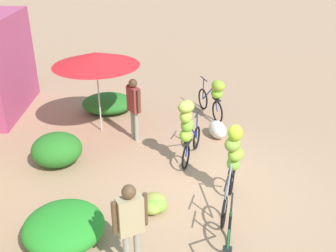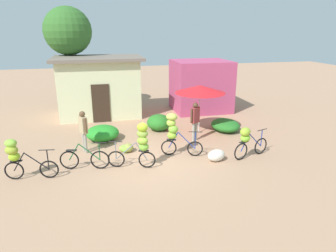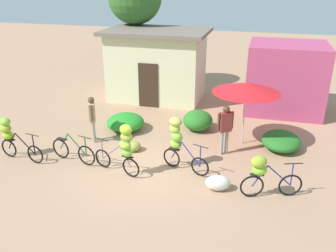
{
  "view_description": "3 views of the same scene",
  "coord_description": "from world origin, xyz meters",
  "px_view_note": "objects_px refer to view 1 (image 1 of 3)",
  "views": [
    {
      "loc": [
        -7.08,
        1.1,
        5.01
      ],
      "look_at": [
        0.78,
        0.99,
        1.17
      ],
      "focal_mm": 42.23,
      "sensor_mm": 36.0,
      "label": 1
    },
    {
      "loc": [
        -1.65,
        -9.92,
        4.68
      ],
      "look_at": [
        1.01,
        1.2,
        0.98
      ],
      "focal_mm": 32.17,
      "sensor_mm": 36.0,
      "label": 2
    },
    {
      "loc": [
        3.35,
        -8.98,
        5.6
      ],
      "look_at": [
        0.48,
        1.64,
        0.9
      ],
      "focal_mm": 38.15,
      "sensor_mm": 36.0,
      "label": 3
    }
  ],
  "objects_px": {
    "bicycle_rightmost": "(215,95)",
    "market_umbrella": "(96,59)",
    "produce_sack": "(217,130)",
    "banana_pile_on_ground": "(154,204)",
    "person_bystander": "(130,221)",
    "bicycle_by_shop": "(188,126)",
    "bicycle_center_loaded": "(233,159)",
    "bicycle_near_pile": "(227,251)",
    "person_vendor": "(134,103)"
  },
  "relations": [
    {
      "from": "banana_pile_on_ground",
      "to": "produce_sack",
      "type": "relative_size",
      "value": 0.95
    },
    {
      "from": "bicycle_near_pile",
      "to": "produce_sack",
      "type": "distance_m",
      "value": 4.74
    },
    {
      "from": "bicycle_near_pile",
      "to": "person_vendor",
      "type": "xyz_separation_m",
      "value": [
        4.6,
        1.79,
        0.68
      ]
    },
    {
      "from": "bicycle_center_loaded",
      "to": "person_vendor",
      "type": "bearing_deg",
      "value": 38.38
    },
    {
      "from": "bicycle_rightmost",
      "to": "produce_sack",
      "type": "distance_m",
      "value": 1.31
    },
    {
      "from": "bicycle_near_pile",
      "to": "person_bystander",
      "type": "xyz_separation_m",
      "value": [
        -0.03,
        1.54,
        0.67
      ]
    },
    {
      "from": "produce_sack",
      "to": "person_bystander",
      "type": "distance_m",
      "value": 5.21
    },
    {
      "from": "market_umbrella",
      "to": "bicycle_near_pile",
      "type": "distance_m",
      "value": 6.08
    },
    {
      "from": "bicycle_near_pile",
      "to": "bicycle_center_loaded",
      "type": "height_order",
      "value": "bicycle_center_loaded"
    },
    {
      "from": "bicycle_center_loaded",
      "to": "person_bystander",
      "type": "height_order",
      "value": "person_bystander"
    },
    {
      "from": "bicycle_by_shop",
      "to": "produce_sack",
      "type": "height_order",
      "value": "bicycle_by_shop"
    },
    {
      "from": "bicycle_center_loaded",
      "to": "person_bystander",
      "type": "bearing_deg",
      "value": 135.57
    },
    {
      "from": "produce_sack",
      "to": "person_bystander",
      "type": "relative_size",
      "value": 0.41
    },
    {
      "from": "bicycle_center_loaded",
      "to": "bicycle_rightmost",
      "type": "height_order",
      "value": "bicycle_center_loaded"
    },
    {
      "from": "bicycle_by_shop",
      "to": "banana_pile_on_ground",
      "type": "distance_m",
      "value": 2.11
    },
    {
      "from": "produce_sack",
      "to": "market_umbrella",
      "type": "bearing_deg",
      "value": 82.45
    },
    {
      "from": "market_umbrella",
      "to": "produce_sack",
      "type": "bearing_deg",
      "value": -97.55
    },
    {
      "from": "produce_sack",
      "to": "banana_pile_on_ground",
      "type": "bearing_deg",
      "value": 152.14
    },
    {
      "from": "bicycle_center_loaded",
      "to": "bicycle_rightmost",
      "type": "bearing_deg",
      "value": -1.91
    },
    {
      "from": "market_umbrella",
      "to": "bicycle_by_shop",
      "type": "height_order",
      "value": "market_umbrella"
    },
    {
      "from": "market_umbrella",
      "to": "bicycle_by_shop",
      "type": "bearing_deg",
      "value": -128.04
    },
    {
      "from": "person_vendor",
      "to": "bicycle_center_loaded",
      "type": "bearing_deg",
      "value": -141.62
    },
    {
      "from": "produce_sack",
      "to": "person_vendor",
      "type": "height_order",
      "value": "person_vendor"
    },
    {
      "from": "bicycle_rightmost",
      "to": "banana_pile_on_ground",
      "type": "distance_m",
      "value": 4.71
    },
    {
      "from": "bicycle_center_loaded",
      "to": "banana_pile_on_ground",
      "type": "bearing_deg",
      "value": 102.33
    },
    {
      "from": "bicycle_by_shop",
      "to": "bicycle_rightmost",
      "type": "relative_size",
      "value": 1.02
    },
    {
      "from": "bicycle_rightmost",
      "to": "bicycle_center_loaded",
      "type": "bearing_deg",
      "value": 178.09
    },
    {
      "from": "bicycle_by_shop",
      "to": "produce_sack",
      "type": "bearing_deg",
      "value": -33.52
    },
    {
      "from": "banana_pile_on_ground",
      "to": "produce_sack",
      "type": "height_order",
      "value": "produce_sack"
    },
    {
      "from": "bicycle_rightmost",
      "to": "market_umbrella",
      "type": "bearing_deg",
      "value": 103.2
    },
    {
      "from": "bicycle_center_loaded",
      "to": "person_bystander",
      "type": "relative_size",
      "value": 0.98
    },
    {
      "from": "bicycle_near_pile",
      "to": "banana_pile_on_ground",
      "type": "relative_size",
      "value": 2.56
    },
    {
      "from": "bicycle_center_loaded",
      "to": "banana_pile_on_ground",
      "type": "distance_m",
      "value": 1.81
    },
    {
      "from": "bicycle_center_loaded",
      "to": "bicycle_by_shop",
      "type": "xyz_separation_m",
      "value": [
        1.44,
        0.82,
        0.03
      ]
    },
    {
      "from": "bicycle_rightmost",
      "to": "bicycle_near_pile",
      "type": "bearing_deg",
      "value": 175.28
    },
    {
      "from": "bicycle_center_loaded",
      "to": "produce_sack",
      "type": "relative_size",
      "value": 2.37
    },
    {
      "from": "person_vendor",
      "to": "bicycle_rightmost",
      "type": "bearing_deg",
      "value": -60.31
    },
    {
      "from": "bicycle_by_shop",
      "to": "bicycle_rightmost",
      "type": "distance_m",
      "value": 2.74
    },
    {
      "from": "bicycle_near_pile",
      "to": "person_bystander",
      "type": "relative_size",
      "value": 1.01
    },
    {
      "from": "market_umbrella",
      "to": "bicycle_by_shop",
      "type": "distance_m",
      "value": 3.12
    },
    {
      "from": "produce_sack",
      "to": "person_bystander",
      "type": "xyz_separation_m",
      "value": [
        -4.75,
        1.99,
        0.82
      ]
    },
    {
      "from": "banana_pile_on_ground",
      "to": "person_bystander",
      "type": "xyz_separation_m",
      "value": [
        -1.59,
        0.32,
        0.89
      ]
    },
    {
      "from": "produce_sack",
      "to": "bicycle_near_pile",
      "type": "bearing_deg",
      "value": 174.58
    },
    {
      "from": "bicycle_near_pile",
      "to": "bicycle_rightmost",
      "type": "distance_m",
      "value": 5.93
    },
    {
      "from": "bicycle_near_pile",
      "to": "produce_sack",
      "type": "height_order",
      "value": "bicycle_near_pile"
    },
    {
      "from": "bicycle_near_pile",
      "to": "person_vendor",
      "type": "distance_m",
      "value": 4.99
    },
    {
      "from": "market_umbrella",
      "to": "person_vendor",
      "type": "relative_size",
      "value": 1.34
    },
    {
      "from": "bicycle_rightmost",
      "to": "person_vendor",
      "type": "relative_size",
      "value": 0.96
    },
    {
      "from": "bicycle_near_pile",
      "to": "bicycle_by_shop",
      "type": "height_order",
      "value": "bicycle_by_shop"
    },
    {
      "from": "bicycle_by_shop",
      "to": "bicycle_near_pile",
      "type": "bearing_deg",
      "value": -172.09
    }
  ]
}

